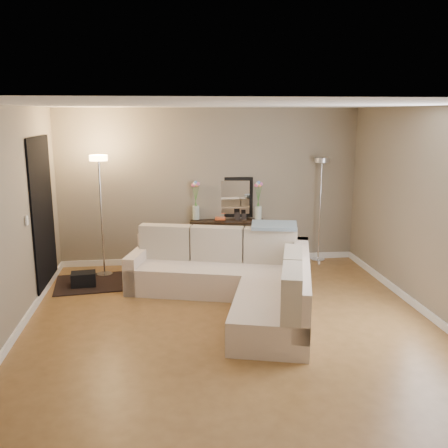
{
  "coord_description": "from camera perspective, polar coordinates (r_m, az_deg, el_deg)",
  "views": [
    {
      "loc": [
        -0.76,
        -5.49,
        2.51
      ],
      "look_at": [
        0.0,
        0.8,
        1.1
      ],
      "focal_mm": 40.0,
      "sensor_mm": 36.0,
      "label": 1
    }
  ],
  "objects": [
    {
      "name": "floor",
      "position": [
        6.09,
        0.92,
        -11.86
      ],
      "size": [
        5.0,
        5.5,
        0.01
      ],
      "primitive_type": "cube",
      "color": "olive",
      "rests_on": "ground"
    },
    {
      "name": "ceiling",
      "position": [
        5.54,
        1.02,
        13.52
      ],
      "size": [
        5.0,
        5.5,
        0.01
      ],
      "primitive_type": "cube",
      "color": "white",
      "rests_on": "ground"
    },
    {
      "name": "wall_back",
      "position": [
        8.37,
        -1.61,
        4.24
      ],
      "size": [
        5.0,
        0.02,
        2.6
      ],
      "primitive_type": "cube",
      "color": "gray",
      "rests_on": "ground"
    },
    {
      "name": "wall_front",
      "position": [
        3.08,
        8.11,
        -10.72
      ],
      "size": [
        5.0,
        0.02,
        2.6
      ],
      "primitive_type": "cube",
      "color": "gray",
      "rests_on": "ground"
    },
    {
      "name": "wall_left",
      "position": [
        5.89,
        -24.01,
        -0.42
      ],
      "size": [
        0.02,
        5.5,
        2.6
      ],
      "primitive_type": "cube",
      "color": "gray",
      "rests_on": "ground"
    },
    {
      "name": "wall_right",
      "position": [
        6.51,
        23.44,
        0.78
      ],
      "size": [
        0.02,
        5.5,
        2.6
      ],
      "primitive_type": "cube",
      "color": "gray",
      "rests_on": "ground"
    },
    {
      "name": "baseboard_back",
      "position": [
        8.62,
        -1.55,
        -4.04
      ],
      "size": [
        5.0,
        0.03,
        0.1
      ],
      "primitive_type": "cube",
      "color": "white",
      "rests_on": "ground"
    },
    {
      "name": "baseboard_left",
      "position": [
        6.26,
        -22.75,
        -11.64
      ],
      "size": [
        0.03,
        5.5,
        0.1
      ],
      "primitive_type": "cube",
      "color": "white",
      "rests_on": "ground"
    },
    {
      "name": "baseboard_right",
      "position": [
        6.84,
        22.34,
        -9.54
      ],
      "size": [
        0.03,
        5.5,
        0.1
      ],
      "primitive_type": "cube",
      "color": "white",
      "rests_on": "ground"
    },
    {
      "name": "doorway",
      "position": [
        7.53,
        -19.97,
        0.99
      ],
      "size": [
        0.02,
        1.2,
        2.2
      ],
      "primitive_type": "cube",
      "color": "black",
      "rests_on": "ground"
    },
    {
      "name": "switch_plate",
      "position": [
        6.7,
        -21.62,
        0.37
      ],
      "size": [
        0.02,
        0.08,
        0.12
      ],
      "primitive_type": "cube",
      "color": "white",
      "rests_on": "ground"
    },
    {
      "name": "sectional_sofa",
      "position": [
        6.78,
        1.59,
        -6.22
      ],
      "size": [
        2.68,
        3.02,
        0.9
      ],
      "color": "beige",
      "rests_on": "floor"
    },
    {
      "name": "throw_blanket",
      "position": [
        7.18,
        5.75,
        -0.17
      ],
      "size": [
        0.71,
        0.5,
        0.09
      ],
      "primitive_type": "cube",
      "rotation": [
        0.1,
        0.0,
        -0.22
      ],
      "color": "gray",
      "rests_on": "sectional_sofa"
    },
    {
      "name": "console_table",
      "position": [
        8.42,
        -0.17,
        -1.78
      ],
      "size": [
        1.26,
        0.49,
        0.76
      ],
      "color": "black",
      "rests_on": "floor"
    },
    {
      "name": "leaning_mirror",
      "position": [
        8.43,
        0.35,
        3.09
      ],
      "size": [
        0.87,
        0.15,
        0.68
      ],
      "color": "black",
      "rests_on": "console_table"
    },
    {
      "name": "table_decor",
      "position": [
        8.3,
        0.33,
        0.71
      ],
      "size": [
        0.52,
        0.15,
        0.12
      ],
      "color": "#EC5A29",
      "rests_on": "console_table"
    },
    {
      "name": "flower_vase_left",
      "position": [
        8.31,
        -3.24,
        2.4
      ],
      "size": [
        0.15,
        0.13,
        0.65
      ],
      "color": "silver",
      "rests_on": "console_table"
    },
    {
      "name": "flower_vase_right",
      "position": [
        8.31,
        3.94,
        2.39
      ],
      "size": [
        0.15,
        0.13,
        0.65
      ],
      "color": "silver",
      "rests_on": "console_table"
    },
    {
      "name": "floor_lamp_lit",
      "position": [
        7.86,
        -13.96,
        3.6
      ],
      "size": [
        0.3,
        0.3,
        1.89
      ],
      "color": "silver",
      "rests_on": "floor"
    },
    {
      "name": "floor_lamp_unlit",
      "position": [
        8.59,
        11.01,
        3.96
      ],
      "size": [
        0.3,
        0.3,
        1.79
      ],
      "color": "silver",
      "rests_on": "floor"
    },
    {
      "name": "charcoal_rug",
      "position": [
        7.82,
        -14.22,
        -6.51
      ],
      "size": [
        1.33,
        1.06,
        0.02
      ],
      "primitive_type": "cube",
      "rotation": [
        0.0,
        0.0,
        0.11
      ],
      "color": "black",
      "rests_on": "floor"
    },
    {
      "name": "black_bag",
      "position": [
        7.71,
        -15.75,
        -6.15
      ],
      "size": [
        0.38,
        0.29,
        0.23
      ],
      "primitive_type": "cube",
      "rotation": [
        0.0,
        0.0,
        0.11
      ],
      "color": "black",
      "rests_on": "charcoal_rug"
    }
  ]
}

